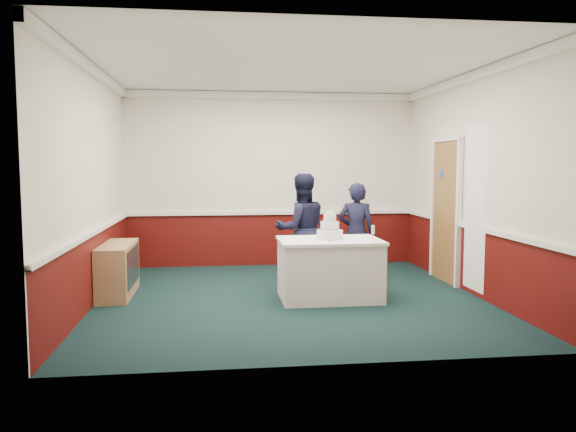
{
  "coord_description": "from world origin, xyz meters",
  "views": [
    {
      "loc": [
        -0.93,
        -7.22,
        1.76
      ],
      "look_at": [
        -0.04,
        -0.1,
        1.1
      ],
      "focal_mm": 35.0,
      "sensor_mm": 36.0,
      "label": 1
    }
  ],
  "objects": [
    {
      "name": "person_man",
      "position": [
        0.27,
        0.83,
        0.82
      ],
      "size": [
        0.87,
        0.72,
        1.63
      ],
      "primitive_type": "imported",
      "rotation": [
        0.0,
        0.0,
        3.28
      ],
      "color": "black",
      "rests_on": "ground"
    },
    {
      "name": "room_shell",
      "position": [
        0.08,
        0.61,
        1.97
      ],
      "size": [
        5.0,
        5.0,
        3.0
      ],
      "color": "silver",
      "rests_on": "ground"
    },
    {
      "name": "wedding_cake",
      "position": [
        0.51,
        -0.1,
        0.9
      ],
      "size": [
        0.35,
        0.35,
        0.36
      ],
      "color": "white",
      "rests_on": "cake_table"
    },
    {
      "name": "cake_table",
      "position": [
        0.51,
        -0.1,
        0.4
      ],
      "size": [
        1.32,
        0.92,
        0.79
      ],
      "color": "white",
      "rests_on": "ground"
    },
    {
      "name": "ground",
      "position": [
        0.0,
        0.0,
        0.0
      ],
      "size": [
        5.0,
        5.0,
        0.0
      ],
      "primitive_type": "plane",
      "color": "black",
      "rests_on": "ground"
    },
    {
      "name": "sideboard",
      "position": [
        -2.28,
        0.45,
        0.35
      ],
      "size": [
        0.41,
        1.2,
        0.7
      ],
      "color": "tan",
      "rests_on": "ground"
    },
    {
      "name": "cake_knife",
      "position": [
        0.48,
        -0.3,
        0.79
      ],
      "size": [
        0.07,
        0.22,
        0.0
      ],
      "primitive_type": "cube",
      "rotation": [
        0.0,
        0.0,
        -0.24
      ],
      "color": "silver",
      "rests_on": "cake_table"
    },
    {
      "name": "person_woman",
      "position": [
        1.1,
        0.82,
        0.75
      ],
      "size": [
        0.64,
        0.52,
        1.5
      ],
      "primitive_type": "imported",
      "rotation": [
        0.0,
        0.0,
        2.79
      ],
      "color": "black",
      "rests_on": "ground"
    },
    {
      "name": "champagne_flute",
      "position": [
        1.01,
        -0.38,
        0.93
      ],
      "size": [
        0.05,
        0.05,
        0.21
      ],
      "color": "silver",
      "rests_on": "cake_table"
    }
  ]
}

